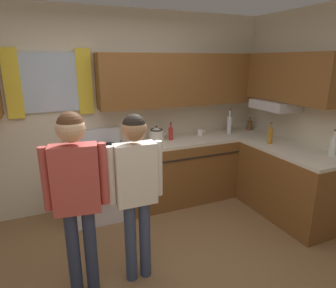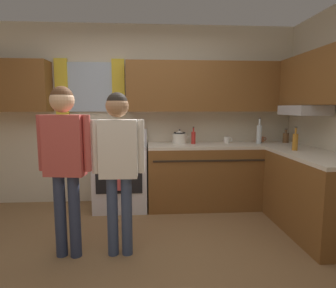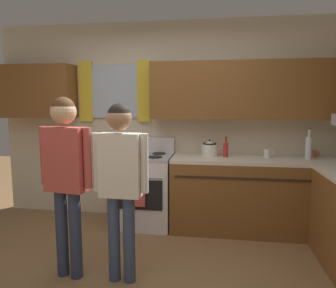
# 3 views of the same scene
# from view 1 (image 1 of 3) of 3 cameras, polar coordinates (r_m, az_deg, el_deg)

# --- Properties ---
(back_wall_unit) EXTENTS (4.60, 0.42, 2.60)m
(back_wall_unit) POSITION_cam_1_polar(r_m,az_deg,el_deg) (3.94, -10.40, 8.51)
(back_wall_unit) COLOR beige
(back_wall_unit) RESTS_ON ground
(kitchen_counter_run) EXTENTS (2.17, 1.93, 0.90)m
(kitchen_counter_run) POSITION_cam_1_polar(r_m,az_deg,el_deg) (4.20, 11.98, -5.42)
(kitchen_counter_run) COLOR brown
(kitchen_counter_run) RESTS_ON ground
(stove_oven) EXTENTS (0.72, 0.67, 1.10)m
(stove_oven) POSITION_cam_1_polar(r_m,az_deg,el_deg) (3.88, -13.36, -7.09)
(stove_oven) COLOR silver
(stove_oven) RESTS_ON ground
(bottle_tall_clear) EXTENTS (0.07, 0.07, 0.37)m
(bottle_tall_clear) POSITION_cam_1_polar(r_m,az_deg,el_deg) (4.45, 11.89, 3.78)
(bottle_tall_clear) COLOR silver
(bottle_tall_clear) RESTS_ON kitchen_counter_run
(bottle_sauce_red) EXTENTS (0.06, 0.06, 0.25)m
(bottle_sauce_red) POSITION_cam_1_polar(r_m,az_deg,el_deg) (4.02, 0.54, 2.09)
(bottle_sauce_red) COLOR red
(bottle_sauce_red) RESTS_ON kitchen_counter_run
(bottle_milk_white) EXTENTS (0.08, 0.08, 0.31)m
(bottle_milk_white) POSITION_cam_1_polar(r_m,az_deg,el_deg) (3.84, 29.59, -0.34)
(bottle_milk_white) COLOR white
(bottle_milk_white) RESTS_ON kitchen_counter_run
(bottle_oil_amber) EXTENTS (0.06, 0.06, 0.29)m
(bottle_oil_amber) POSITION_cam_1_polar(r_m,az_deg,el_deg) (4.07, 19.33, 1.57)
(bottle_oil_amber) COLOR #B27223
(bottle_oil_amber) RESTS_ON kitchen_counter_run
(bottle_squat_brown) EXTENTS (0.08, 0.08, 0.21)m
(bottle_squat_brown) POSITION_cam_1_polar(r_m,az_deg,el_deg) (4.77, 15.64, 3.56)
(bottle_squat_brown) COLOR brown
(bottle_squat_brown) RESTS_ON kitchen_counter_run
(cup_terracotta) EXTENTS (0.11, 0.07, 0.08)m
(cup_terracotta) POSITION_cam_1_polar(r_m,az_deg,el_deg) (4.69, 11.74, 3.13)
(cup_terracotta) COLOR #B76642
(cup_terracotta) RESTS_ON kitchen_counter_run
(mug_ceramic_white) EXTENTS (0.13, 0.08, 0.09)m
(mug_ceramic_white) POSITION_cam_1_polar(r_m,az_deg,el_deg) (4.30, 6.36, 2.32)
(mug_ceramic_white) COLOR white
(mug_ceramic_white) RESTS_ON kitchen_counter_run
(stovetop_kettle) EXTENTS (0.27, 0.20, 0.21)m
(stovetop_kettle) POSITION_cam_1_polar(r_m,az_deg,el_deg) (3.98, -2.23, 1.97)
(stovetop_kettle) COLOR silver
(stovetop_kettle) RESTS_ON kitchen_counter_run
(adult_left) EXTENTS (0.50, 0.22, 1.61)m
(adult_left) POSITION_cam_1_polar(r_m,az_deg,el_deg) (2.43, -17.51, -7.86)
(adult_left) COLOR #2D3856
(adult_left) RESTS_ON ground
(adult_in_plaid) EXTENTS (0.49, 0.21, 1.55)m
(adult_in_plaid) POSITION_cam_1_polar(r_m,az_deg,el_deg) (2.53, -6.30, -7.09)
(adult_in_plaid) COLOR #38476B
(adult_in_plaid) RESTS_ON ground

